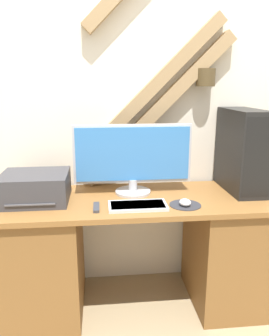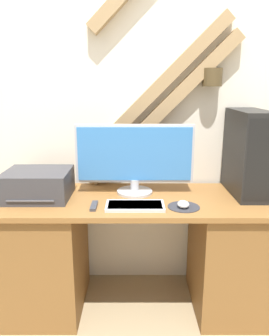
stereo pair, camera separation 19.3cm
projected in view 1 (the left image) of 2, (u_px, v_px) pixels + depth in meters
wall_back at (133, 92)px, 2.17m from camera, size 6.40×0.17×2.71m
desk at (138, 251)px, 2.07m from camera, size 1.68×0.61×0.74m
monitor at (133, 157)px, 2.02m from camera, size 0.73×0.22×0.43m
keyboard at (138, 206)px, 1.83m from camera, size 0.33×0.16×0.02m
mousepad at (185, 205)px, 1.86m from camera, size 0.18×0.18×0.00m
mouse at (185, 202)px, 1.84m from camera, size 0.07×0.08×0.04m
computer_tower at (242, 151)px, 2.08m from camera, size 0.19×0.45×0.52m
printer at (35, 187)px, 1.91m from camera, size 0.38×0.34×0.17m
remote_control at (96, 207)px, 1.81m from camera, size 0.03×0.14×0.02m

